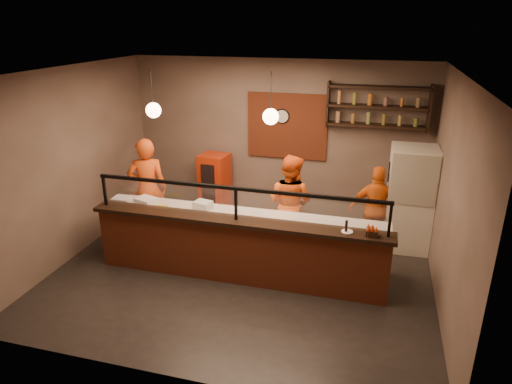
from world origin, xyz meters
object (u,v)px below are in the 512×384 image
(pizza_dough, at_px, (279,217))
(cook_mid, at_px, (290,203))
(fridge, at_px, (410,199))
(condiment_caddy, at_px, (372,233))
(pepper_mill, at_px, (346,226))
(cook_right, at_px, (376,210))
(red_cooler, at_px, (215,184))
(wall_clock, at_px, (282,116))
(cook_left, at_px, (148,189))

(pizza_dough, bearing_deg, cook_mid, 86.69)
(fridge, bearing_deg, cook_mid, -164.59)
(condiment_caddy, bearing_deg, pizza_dough, 156.05)
(cook_mid, relative_size, pepper_mill, 9.80)
(cook_right, xyz_separation_m, red_cooler, (-3.30, 0.83, -0.14))
(cook_mid, xyz_separation_m, cook_right, (1.48, 0.32, -0.09))
(wall_clock, bearing_deg, red_cooler, -167.02)
(pizza_dough, height_order, pepper_mill, pepper_mill)
(pizza_dough, distance_m, pepper_mill, 1.29)
(cook_left, relative_size, pizza_dough, 3.91)
(fridge, distance_m, condiment_caddy, 2.04)
(wall_clock, xyz_separation_m, pepper_mill, (1.54, -2.77, -0.95))
(cook_left, xyz_separation_m, pepper_mill, (3.69, -1.09, 0.19))
(cook_right, bearing_deg, cook_left, 4.89)
(cook_left, distance_m, red_cooler, 1.61)
(wall_clock, relative_size, pepper_mill, 1.68)
(fridge, height_order, pizza_dough, fridge)
(fridge, xyz_separation_m, pepper_mill, (-0.96, -1.90, 0.21))
(condiment_caddy, bearing_deg, cook_mid, 136.56)
(red_cooler, relative_size, pepper_mill, 7.27)
(condiment_caddy, xyz_separation_m, pepper_mill, (-0.36, 0.04, 0.04))
(wall_clock, relative_size, fridge, 0.16)
(fridge, bearing_deg, condiment_caddy, -108.13)
(cook_mid, xyz_separation_m, pizza_dough, (-0.04, -0.70, 0.03))
(pizza_dough, bearing_deg, pepper_mill, -29.01)
(wall_clock, height_order, fridge, wall_clock)
(fridge, bearing_deg, cook_left, -170.97)
(cook_mid, height_order, pepper_mill, cook_mid)
(fridge, bearing_deg, red_cooler, 170.95)
(cook_mid, xyz_separation_m, condiment_caddy, (1.42, -1.35, 0.23))
(cook_right, distance_m, fridge, 0.63)
(cook_right, relative_size, fridge, 0.84)
(cook_left, height_order, cook_right, cook_left)
(cook_mid, xyz_separation_m, red_cooler, (-1.82, 1.14, -0.23))
(cook_left, distance_m, pizza_dough, 2.63)
(wall_clock, height_order, cook_mid, wall_clock)
(pepper_mill, bearing_deg, condiment_caddy, -5.97)
(wall_clock, xyz_separation_m, cook_mid, (0.47, -1.45, -1.23))
(cook_right, height_order, pizza_dough, cook_right)
(condiment_caddy, relative_size, pepper_mill, 0.90)
(cook_left, xyz_separation_m, fridge, (4.65, 0.81, -0.03))
(pizza_dough, relative_size, pepper_mill, 2.75)
(cook_right, distance_m, pizza_dough, 1.83)
(cook_right, relative_size, red_cooler, 1.21)
(red_cooler, bearing_deg, cook_right, -6.71)
(fridge, xyz_separation_m, pizza_dough, (-2.07, -1.29, -0.03))
(cook_mid, relative_size, condiment_caddy, 10.83)
(cook_right, relative_size, pizza_dough, 3.19)
(wall_clock, bearing_deg, fridge, -19.02)
(fridge, relative_size, pepper_mill, 10.47)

